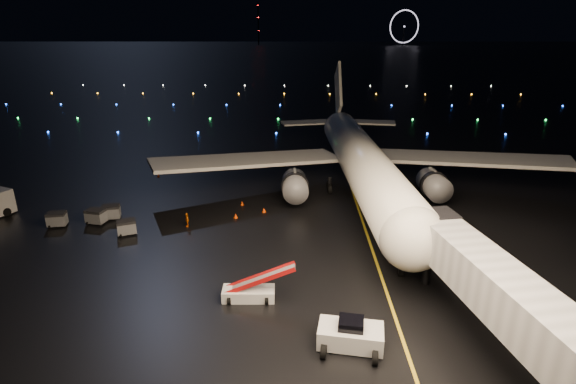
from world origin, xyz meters
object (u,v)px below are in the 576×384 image
pushback_tug (351,333)px  belt_loader (248,283)px  baggage_cart_2 (57,219)px  baggage_cart_1 (111,212)px  crew_c (187,220)px  baggage_cart_3 (96,217)px  baggage_cart_0 (127,227)px  airliner (359,133)px

pushback_tug → belt_loader: size_ratio=0.72×
belt_loader → baggage_cart_2: (-22.17, 13.59, -0.66)m
belt_loader → baggage_cart_1: belt_loader is taller
pushback_tug → crew_c: 24.66m
crew_c → baggage_cart_3: bearing=-108.3°
belt_loader → pushback_tug: bearing=-37.8°
belt_loader → crew_c: bearing=118.9°
belt_loader → baggage_cart_0: 18.16m
airliner → pushback_tug: (-4.30, -32.49, -6.56)m
airliner → crew_c: bearing=-148.7°
baggage_cart_0 → baggage_cart_1: (-3.21, 4.06, 0.02)m
baggage_cart_1 → baggage_cart_3: 1.77m
airliner → baggage_cart_0: (-25.60, -15.39, -6.79)m
crew_c → baggage_cart_1: 9.24m
pushback_tug → baggage_cart_2: bearing=156.2°
crew_c → baggage_cart_3: baggage_cart_3 is taller
belt_loader → baggage_cart_2: bearing=147.0°
belt_loader → baggage_cart_1: size_ratio=3.16×
crew_c → baggage_cart_1: (-9.03, 1.96, 0.01)m
airliner → baggage_cart_0: airliner is taller
belt_loader → baggage_cart_2: belt_loader is taller
crew_c → baggage_cart_3: size_ratio=0.83×
crew_c → belt_loader: bearing=15.5°
crew_c → baggage_cart_2: bearing=-104.1°
pushback_tug → baggage_cart_0: pushback_tug is taller
airliner → crew_c: size_ratio=33.45×
baggage_cart_3 → airliner: bearing=35.0°
airliner → baggage_cart_1: size_ratio=28.19×
baggage_cart_0 → crew_c: bearing=-4.0°
baggage_cart_0 → baggage_cart_1: size_ratio=0.98×
airliner → baggage_cart_2: (-33.86, -13.47, -6.79)m
belt_loader → baggage_cart_3: (-18.26, 14.39, -0.63)m
airliner → baggage_cart_0: bearing=-151.6°
belt_loader → airliner: bearing=65.1°
baggage_cart_0 → baggage_cart_3: bearing=124.1°
baggage_cart_0 → belt_loader: bearing=-63.9°
belt_loader → baggage_cart_0: (-13.90, 11.67, -0.66)m
baggage_cart_0 → baggage_cart_3: size_ratio=0.96×
airliner → belt_loader: (-11.69, -27.06, -6.13)m
crew_c → baggage_cart_0: 6.19m
baggage_cart_3 → pushback_tug: bearing=-25.7°
crew_c → baggage_cart_1: baggage_cart_1 is taller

